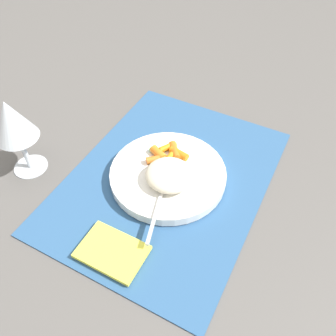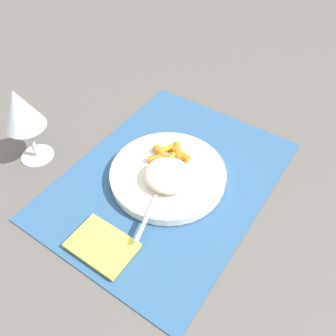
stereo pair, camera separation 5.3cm
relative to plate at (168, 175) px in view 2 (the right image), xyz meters
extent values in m
plane|color=#565451|center=(0.00, 0.00, -0.02)|extent=(2.40, 2.40, 0.00)
cube|color=#2D5684|center=(0.00, 0.00, -0.01)|extent=(0.50, 0.37, 0.01)
cylinder|color=white|center=(0.00, 0.00, 0.00)|extent=(0.23, 0.23, 0.02)
ellipsoid|color=beige|center=(-0.02, -0.01, 0.03)|extent=(0.09, 0.09, 0.03)
cylinder|color=orange|center=(0.03, 0.04, 0.02)|extent=(0.03, 0.04, 0.02)
cylinder|color=orange|center=(0.01, 0.00, 0.02)|extent=(0.02, 0.04, 0.01)
cylinder|color=orange|center=(0.06, 0.03, 0.02)|extent=(0.04, 0.03, 0.01)
cylinder|color=orange|center=(0.05, 0.00, 0.02)|extent=(0.02, 0.04, 0.02)
cylinder|color=orange|center=(0.02, 0.01, 0.02)|extent=(0.04, 0.01, 0.01)
cylinder|color=orange|center=(0.05, 0.01, 0.02)|extent=(0.04, 0.04, 0.02)
cylinder|color=orange|center=(0.01, 0.03, 0.02)|extent=(0.04, 0.04, 0.01)
sphere|color=green|center=(0.02, 0.00, 0.01)|extent=(0.01, 0.01, 0.01)
sphere|color=#589632|center=(0.03, 0.02, 0.01)|extent=(0.01, 0.01, 0.01)
sphere|color=green|center=(0.02, -0.02, 0.01)|extent=(0.01, 0.01, 0.01)
sphere|color=green|center=(0.03, 0.06, 0.01)|extent=(0.01, 0.01, 0.01)
sphere|color=#51AF32|center=(0.02, 0.03, 0.01)|extent=(0.01, 0.01, 0.01)
sphere|color=#488E43|center=(0.00, 0.01, 0.01)|extent=(0.01, 0.01, 0.01)
sphere|color=green|center=(0.00, 0.04, 0.01)|extent=(0.01, 0.01, 0.01)
sphere|color=#4FA435|center=(0.05, 0.00, 0.01)|extent=(0.01, 0.01, 0.01)
sphere|color=#579B3F|center=(0.03, 0.01, 0.01)|extent=(0.01, 0.01, 0.01)
cube|color=silver|center=(0.01, 0.00, 0.01)|extent=(0.05, 0.03, 0.01)
cube|color=silver|center=(-0.09, -0.02, 0.01)|extent=(0.16, 0.05, 0.01)
cylinder|color=silver|center=(-0.10, 0.27, -0.01)|extent=(0.07, 0.07, 0.00)
cylinder|color=silver|center=(-0.10, 0.27, 0.03)|extent=(0.01, 0.01, 0.08)
cone|color=silver|center=(-0.10, 0.27, 0.11)|extent=(0.08, 0.08, 0.08)
cube|color=#EAE54C|center=(-0.19, 0.01, -0.01)|extent=(0.08, 0.11, 0.01)
camera|label=1|loc=(-0.41, -0.22, 0.53)|focal=37.53mm
camera|label=2|loc=(-0.39, -0.26, 0.53)|focal=37.53mm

